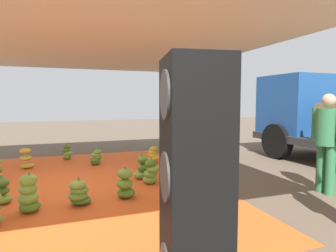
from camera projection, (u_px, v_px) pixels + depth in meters
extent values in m
plane|color=brown|center=(212.00, 173.00, 6.56)|extent=(40.00, 40.00, 0.00)
cube|color=#E05B23|center=(74.00, 186.00, 5.55)|extent=(6.79, 5.20, 0.01)
cylinder|color=#9EA0A5|center=(168.00, 110.00, 10.11)|extent=(0.10, 0.10, 2.68)
cube|color=beige|center=(70.00, 44.00, 5.32)|extent=(8.00, 7.00, 0.06)
ellipsoid|color=#477523|center=(181.00, 184.00, 5.44)|extent=(0.34, 0.34, 0.14)
ellipsoid|color=#60932D|center=(180.00, 180.00, 5.44)|extent=(0.36, 0.36, 0.14)
ellipsoid|color=#518428|center=(181.00, 177.00, 5.40)|extent=(0.31, 0.31, 0.14)
ellipsoid|color=#518428|center=(180.00, 173.00, 5.42)|extent=(0.36, 0.36, 0.14)
ellipsoid|color=#6B9E38|center=(181.00, 170.00, 5.42)|extent=(0.34, 0.34, 0.14)
cylinder|color=olive|center=(181.00, 167.00, 5.41)|extent=(0.04, 0.04, 0.12)
ellipsoid|color=#75A83D|center=(150.00, 179.00, 5.69)|extent=(0.40, 0.40, 0.17)
ellipsoid|color=#6B9E38|center=(150.00, 174.00, 5.67)|extent=(0.38, 0.38, 0.17)
ellipsoid|color=#75A83D|center=(153.00, 169.00, 5.64)|extent=(0.31, 0.31, 0.17)
ellipsoid|color=#477523|center=(151.00, 164.00, 5.63)|extent=(0.31, 0.31, 0.17)
cylinder|color=olive|center=(151.00, 161.00, 5.64)|extent=(0.04, 0.04, 0.12)
ellipsoid|color=#518428|center=(126.00, 193.00, 4.86)|extent=(0.43, 0.43, 0.17)
ellipsoid|color=#60932D|center=(125.00, 184.00, 4.81)|extent=(0.36, 0.36, 0.17)
ellipsoid|color=#6B9E38|center=(125.00, 174.00, 4.82)|extent=(0.32, 0.32, 0.17)
cylinder|color=olive|center=(125.00, 170.00, 4.82)|extent=(0.04, 0.04, 0.12)
ellipsoid|color=#518428|center=(30.00, 206.00, 4.23)|extent=(0.42, 0.42, 0.18)
ellipsoid|color=#75A83D|center=(28.00, 198.00, 4.20)|extent=(0.30, 0.30, 0.18)
ellipsoid|color=#75A83D|center=(28.00, 189.00, 4.22)|extent=(0.28, 0.28, 0.18)
ellipsoid|color=#75A83D|center=(28.00, 180.00, 4.21)|extent=(0.34, 0.34, 0.18)
cylinder|color=olive|center=(29.00, 176.00, 4.19)|extent=(0.04, 0.04, 0.12)
ellipsoid|color=#477523|center=(81.00, 200.00, 4.55)|extent=(0.40, 0.40, 0.14)
ellipsoid|color=#60932D|center=(78.00, 196.00, 4.49)|extent=(0.41, 0.41, 0.14)
ellipsoid|color=#6B9E38|center=(79.00, 190.00, 4.51)|extent=(0.31, 0.31, 0.14)
ellipsoid|color=#75A83D|center=(77.00, 185.00, 4.48)|extent=(0.35, 0.35, 0.14)
cylinder|color=olive|center=(79.00, 181.00, 4.49)|extent=(0.04, 0.04, 0.12)
ellipsoid|color=#6B9E38|center=(140.00, 175.00, 6.06)|extent=(0.39, 0.39, 0.16)
ellipsoid|color=#518428|center=(143.00, 167.00, 6.05)|extent=(0.29, 0.29, 0.16)
ellipsoid|color=#518428|center=(142.00, 160.00, 6.03)|extent=(0.23, 0.23, 0.16)
cylinder|color=olive|center=(142.00, 157.00, 6.03)|extent=(0.04, 0.04, 0.12)
ellipsoid|color=#996628|center=(152.00, 161.00, 7.53)|extent=(0.39, 0.39, 0.15)
ellipsoid|color=gold|center=(154.00, 158.00, 7.53)|extent=(0.38, 0.38, 0.15)
ellipsoid|color=gold|center=(152.00, 155.00, 7.54)|extent=(0.38, 0.38, 0.15)
ellipsoid|color=gold|center=(153.00, 152.00, 7.53)|extent=(0.36, 0.36, 0.15)
ellipsoid|color=gold|center=(154.00, 149.00, 7.50)|extent=(0.28, 0.28, 0.15)
cylinder|color=olive|center=(153.00, 147.00, 7.51)|extent=(0.04, 0.04, 0.12)
ellipsoid|color=#75A83D|center=(3.00, 199.00, 4.56)|extent=(0.34, 0.34, 0.14)
ellipsoid|color=#518428|center=(2.00, 190.00, 4.59)|extent=(0.32, 0.32, 0.14)
ellipsoid|color=#477523|center=(2.00, 183.00, 4.54)|extent=(0.22, 0.22, 0.14)
cylinder|color=olive|center=(1.00, 179.00, 4.56)|extent=(0.04, 0.04, 0.12)
ellipsoid|color=#60932D|center=(67.00, 157.00, 8.09)|extent=(0.27, 0.27, 0.15)
ellipsoid|color=#75A83D|center=(69.00, 154.00, 8.08)|extent=(0.23, 0.23, 0.15)
ellipsoid|color=#477523|center=(66.00, 150.00, 8.08)|extent=(0.24, 0.24, 0.15)
ellipsoid|color=#477523|center=(67.00, 147.00, 8.08)|extent=(0.25, 0.25, 0.15)
cylinder|color=olive|center=(67.00, 145.00, 8.08)|extent=(0.04, 0.04, 0.12)
ellipsoid|color=#518428|center=(215.00, 210.00, 4.08)|extent=(0.33, 0.33, 0.16)
ellipsoid|color=#6B9E38|center=(216.00, 200.00, 4.06)|extent=(0.24, 0.24, 0.16)
ellipsoid|color=#60932D|center=(215.00, 188.00, 4.05)|extent=(0.27, 0.27, 0.16)
cylinder|color=olive|center=(215.00, 184.00, 4.04)|extent=(0.04, 0.04, 0.12)
ellipsoid|color=gold|center=(27.00, 166.00, 7.01)|extent=(0.34, 0.34, 0.13)
ellipsoid|color=gold|center=(26.00, 158.00, 6.99)|extent=(0.34, 0.34, 0.13)
ellipsoid|color=gold|center=(25.00, 151.00, 6.95)|extent=(0.28, 0.28, 0.13)
cylinder|color=olive|center=(26.00, 148.00, 6.95)|extent=(0.04, 0.04, 0.12)
ellipsoid|color=#477523|center=(95.00, 162.00, 7.40)|extent=(0.28, 0.28, 0.14)
ellipsoid|color=#477523|center=(95.00, 160.00, 7.35)|extent=(0.34, 0.34, 0.14)
ellipsoid|color=#518428|center=(97.00, 157.00, 7.37)|extent=(0.28, 0.28, 0.14)
ellipsoid|color=#75A83D|center=(96.00, 155.00, 7.35)|extent=(0.33, 0.33, 0.14)
ellipsoid|color=#60932D|center=(97.00, 152.00, 7.35)|extent=(0.31, 0.31, 0.14)
cylinder|color=olive|center=(96.00, 150.00, 7.35)|extent=(0.04, 0.04, 0.12)
cube|color=#1E4C93|center=(304.00, 104.00, 8.66)|extent=(1.75, 2.22, 1.70)
cube|color=#232D38|center=(283.00, 94.00, 9.43)|extent=(0.07, 1.90, 0.75)
cylinder|color=black|center=(277.00, 141.00, 8.25)|extent=(1.01, 0.30, 1.00)
cylinder|color=black|center=(332.00, 138.00, 9.02)|extent=(1.01, 0.30, 1.00)
cylinder|color=orange|center=(198.00, 147.00, 7.90)|extent=(0.14, 0.14, 0.76)
cylinder|color=orange|center=(201.00, 148.00, 7.74)|extent=(0.14, 0.14, 0.76)
cylinder|color=#26262D|center=(199.00, 124.00, 7.76)|extent=(0.35, 0.35, 0.57)
cylinder|color=#26262D|center=(196.00, 122.00, 7.98)|extent=(0.11, 0.11, 0.50)
cylinder|color=#26262D|center=(203.00, 123.00, 7.55)|extent=(0.11, 0.11, 0.50)
sphere|color=tan|center=(199.00, 109.00, 7.73)|extent=(0.20, 0.20, 0.20)
cylinder|color=#337A4C|center=(321.00, 168.00, 5.19)|extent=(0.16, 0.16, 0.87)
cylinder|color=#337A4C|center=(330.00, 171.00, 5.01)|extent=(0.16, 0.16, 0.87)
cylinder|color=#337A4C|center=(327.00, 127.00, 5.03)|extent=(0.40, 0.40, 0.65)
cylinder|color=#337A4C|center=(315.00, 124.00, 5.28)|extent=(0.13, 0.13, 0.58)
sphere|color=tan|center=(329.00, 100.00, 4.99)|extent=(0.23, 0.23, 0.23)
cube|color=black|center=(195.00, 174.00, 2.17)|extent=(0.64, 0.55, 0.63)
cylinder|color=#383838|center=(165.00, 177.00, 2.09)|extent=(0.36, 0.08, 0.37)
cube|color=black|center=(195.00, 95.00, 2.12)|extent=(0.64, 0.55, 0.56)
cylinder|color=#383838|center=(165.00, 95.00, 2.04)|extent=(0.36, 0.08, 0.36)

